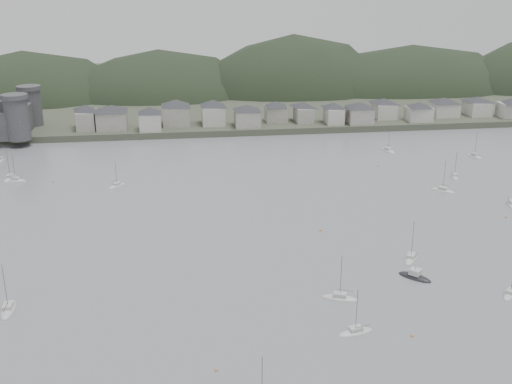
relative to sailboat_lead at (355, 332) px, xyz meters
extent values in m
plane|color=slate|center=(-10.75, -1.33, -0.18)|extent=(900.00, 900.00, 0.00)
cube|color=#383D2D|center=(-10.75, 293.67, 1.32)|extent=(900.00, 250.00, 3.00)
ellipsoid|color=black|center=(-121.61, 270.61, -10.32)|extent=(138.98, 92.48, 81.13)
ellipsoid|color=black|center=(-43.04, 271.54, -10.14)|extent=(132.08, 90.41, 79.74)
ellipsoid|color=black|center=(39.90, 271.61, -12.85)|extent=(133.88, 88.37, 101.41)
ellipsoid|color=black|center=(115.20, 266.58, -10.49)|extent=(165.81, 81.78, 82.55)
cylinder|color=#37373A|center=(-102.75, 164.67, 11.82)|extent=(10.00, 10.00, 18.00)
cylinder|color=#37373A|center=(-102.75, 192.67, 11.32)|extent=(10.00, 10.00, 17.00)
cube|color=#37373A|center=(-102.75, 178.67, 8.82)|extent=(3.50, 30.00, 12.00)
cube|color=gray|center=(-75.75, 180.63, 7.12)|extent=(8.34, 12.91, 8.59)
pyramid|color=#2D2E33|center=(-75.75, 180.63, 12.91)|extent=(15.78, 15.78, 3.01)
cube|color=gray|center=(-64.07, 180.00, 7.00)|extent=(13.68, 13.35, 8.36)
pyramid|color=#2D2E33|center=(-64.07, 180.00, 12.64)|extent=(20.07, 20.07, 2.93)
cube|color=#A8A59E|center=(-46.32, 174.69, 6.86)|extent=(9.78, 10.20, 8.08)
pyramid|color=#2D2E33|center=(-46.32, 174.69, 12.31)|extent=(14.83, 14.83, 2.83)
cube|color=gray|center=(-34.26, 184.32, 7.37)|extent=(12.59, 13.33, 9.09)
pyramid|color=#2D2E33|center=(-34.26, 184.32, 13.51)|extent=(19.24, 19.24, 3.18)
cube|color=#A8A59E|center=(-16.49, 182.77, 7.26)|extent=(10.74, 12.17, 8.87)
pyramid|color=#2D2E33|center=(-16.49, 182.77, 13.24)|extent=(17.01, 17.01, 3.10)
cube|color=gray|center=(-0.82, 176.20, 6.67)|extent=(11.63, 12.09, 7.69)
pyramid|color=#2D2E33|center=(-0.82, 176.20, 11.86)|extent=(17.61, 17.61, 2.69)
cube|color=gray|center=(14.51, 184.87, 6.54)|extent=(10.37, 9.35, 7.44)
pyramid|color=#2D2E33|center=(14.51, 184.87, 11.56)|extent=(14.65, 14.65, 2.60)
cube|color=gray|center=(27.88, 182.47, 6.43)|extent=(8.24, 12.20, 7.22)
pyramid|color=#2D2E33|center=(27.88, 182.47, 11.31)|extent=(15.17, 15.17, 2.53)
cube|color=#A8A59E|center=(41.75, 177.22, 6.55)|extent=(8.06, 10.91, 7.46)
pyramid|color=#2D2E33|center=(41.75, 177.22, 11.59)|extent=(14.08, 14.08, 2.61)
cube|color=gray|center=(54.07, 175.73, 6.65)|extent=(11.73, 11.78, 7.66)
pyramid|color=#2D2E33|center=(54.07, 175.73, 11.83)|extent=(17.46, 17.46, 2.68)
cube|color=#A8A59E|center=(69.89, 185.58, 6.49)|extent=(10.19, 13.02, 7.33)
pyramid|color=#2D2E33|center=(69.89, 185.58, 11.44)|extent=(17.23, 17.23, 2.57)
cube|color=#A8A59E|center=(84.80, 176.74, 6.26)|extent=(11.70, 9.81, 6.88)
pyramid|color=#2D2E33|center=(84.80, 176.74, 10.90)|extent=(15.97, 15.97, 2.41)
cube|color=#A8A59E|center=(101.65, 185.58, 6.32)|extent=(12.83, 12.48, 7.00)
pyramid|color=#2D2E33|center=(101.65, 185.58, 11.05)|extent=(18.79, 18.79, 2.45)
cube|color=#A8A59E|center=(119.98, 186.10, 6.31)|extent=(11.07, 13.50, 6.97)
pyramid|color=#2D2E33|center=(119.98, 186.10, 11.01)|extent=(18.25, 18.25, 2.44)
cube|color=#A8A59E|center=(135.27, 178.40, 6.49)|extent=(13.75, 9.12, 7.34)
ellipsoid|color=beige|center=(0.00, 0.00, -0.13)|extent=(8.32, 4.19, 1.59)
cube|color=#B6B6B1|center=(0.00, 0.00, 0.97)|extent=(3.10, 2.31, 0.70)
cylinder|color=#3F3F42|center=(0.00, 0.00, 5.00)|extent=(0.12, 0.12, 9.95)
cylinder|color=#3F3F42|center=(1.40, -0.31, 1.52)|extent=(3.52, 0.86, 0.10)
ellipsoid|color=beige|center=(-56.55, 103.34, -0.13)|extent=(6.67, 6.93, 1.46)
cube|color=#B6B6B1|center=(-56.55, 103.34, 0.90)|extent=(2.91, 2.96, 0.70)
cylinder|color=#3F3F42|center=(-56.55, 103.34, 4.58)|extent=(0.12, 0.12, 9.11)
cylinder|color=#3F3F42|center=(-57.44, 104.30, 1.45)|extent=(2.30, 2.47, 0.10)
ellipsoid|color=beige|center=(0.61, 14.35, -0.13)|extent=(8.92, 5.69, 1.70)
cube|color=#B6B6B1|center=(0.61, 14.35, 1.03)|extent=(3.46, 2.85, 0.70)
cylinder|color=#3F3F42|center=(0.61, 14.35, 5.35)|extent=(0.12, 0.12, 10.65)
cylinder|color=#3F3F42|center=(2.03, 14.92, 1.58)|extent=(3.60, 1.51, 0.10)
ellipsoid|color=beige|center=(56.01, 82.66, -0.13)|extent=(8.01, 7.86, 1.70)
cube|color=#B6B6B1|center=(56.01, 82.66, 1.02)|extent=(3.44, 3.41, 0.70)
cylinder|color=#3F3F42|center=(56.01, 82.66, 5.34)|extent=(0.12, 0.12, 10.63)
cylinder|color=#3F3F42|center=(57.11, 83.72, 1.57)|extent=(2.82, 2.73, 0.10)
ellipsoid|color=beige|center=(-105.90, 142.89, -0.13)|extent=(2.60, 7.36, 1.46)
cube|color=#B6B6B1|center=(-105.90, 142.89, 0.90)|extent=(1.70, 2.61, 0.70)
ellipsoid|color=beige|center=(40.55, 10.70, -0.13)|extent=(6.91, 6.81, 1.47)
cube|color=#B6B6B1|center=(40.55, 10.70, 0.91)|extent=(2.97, 2.95, 0.70)
ellipsoid|color=beige|center=(66.92, 96.91, -0.13)|extent=(4.18, 7.79, 1.49)
cube|color=#B6B6B1|center=(66.92, 96.91, 0.92)|extent=(2.24, 2.93, 0.70)
cylinder|color=#3F3F42|center=(66.92, 96.91, 4.67)|extent=(0.12, 0.12, 9.29)
cylinder|color=#3F3F42|center=(66.58, 98.20, 1.47)|extent=(0.94, 3.26, 0.10)
cylinder|color=#3F3F42|center=(-22.53, -19.44, 4.75)|extent=(0.12, 0.12, 9.45)
ellipsoid|color=beige|center=(24.71, 32.19, -0.13)|extent=(6.91, 8.53, 1.69)
cube|color=#B6B6B1|center=(24.71, 32.19, 1.02)|extent=(3.18, 3.49, 0.70)
cylinder|color=#3F3F42|center=(24.71, 32.19, 5.30)|extent=(0.12, 0.12, 10.56)
cylinder|color=#3F3F42|center=(25.55, 30.93, 1.57)|extent=(2.18, 3.22, 0.10)
ellipsoid|color=beige|center=(87.16, 121.51, -0.13)|extent=(4.63, 8.54, 1.63)
cube|color=#B6B6B1|center=(87.16, 121.51, 0.99)|extent=(2.47, 3.22, 0.70)
cylinder|color=#3F3F42|center=(87.16, 121.51, 5.12)|extent=(0.12, 0.12, 10.18)
cylinder|color=#3F3F42|center=(86.78, 120.10, 1.54)|extent=(1.05, 3.57, 0.10)
ellipsoid|color=beige|center=(-73.89, 19.50, -0.13)|extent=(3.15, 8.95, 1.77)
cube|color=#B6B6B1|center=(-73.89, 19.50, 1.06)|extent=(2.06, 3.17, 0.70)
cylinder|color=#3F3F42|center=(-73.89, 19.50, 5.56)|extent=(0.12, 0.12, 11.07)
cylinder|color=#3F3F42|center=(-73.95, 17.90, 1.61)|extent=(0.24, 3.99, 0.10)
ellipsoid|color=beige|center=(-96.25, 117.46, -0.13)|extent=(4.18, 9.31, 1.80)
cube|color=#B6B6B1|center=(-96.25, 117.46, 1.07)|extent=(2.42, 3.40, 0.70)
cylinder|color=#3F3F42|center=(-96.25, 117.46, 5.64)|extent=(0.12, 0.12, 11.23)
cylinder|color=#3F3F42|center=(-96.01, 115.86, 1.62)|extent=(0.70, 4.01, 0.10)
ellipsoid|color=beige|center=(-93.65, 114.37, -0.13)|extent=(8.14, 3.96, 1.56)
cube|color=#B6B6B1|center=(-93.65, 114.37, 0.95)|extent=(3.01, 2.21, 0.70)
cylinder|color=#3F3F42|center=(-93.65, 114.37, 4.90)|extent=(0.12, 0.12, 9.76)
cylinder|color=#3F3F42|center=(-95.03, 114.10, 1.50)|extent=(3.47, 0.78, 0.10)
ellipsoid|color=beige|center=(72.68, 66.63, -0.13)|extent=(5.90, 9.96, 1.90)
cylinder|color=#3F3F42|center=(72.13, 68.25, 1.67)|extent=(1.46, 4.08, 0.10)
ellipsoid|color=beige|center=(54.77, 134.99, -0.13)|extent=(5.15, 9.98, 1.91)
cube|color=#B6B6B1|center=(54.77, 134.99, 1.13)|extent=(2.81, 3.73, 0.70)
cylinder|color=#3F3F42|center=(54.77, 134.99, 5.98)|extent=(0.12, 0.12, 11.92)
cylinder|color=#3F3F42|center=(55.16, 136.66, 1.68)|extent=(1.08, 4.20, 0.10)
ellipsoid|color=black|center=(21.71, 21.99, -0.13)|extent=(8.17, 8.35, 1.89)
cube|color=#B6B6B1|center=(21.71, 21.99, 1.47)|extent=(3.52, 3.52, 1.40)
cylinder|color=#3F3F42|center=(21.71, 21.99, 2.37)|extent=(0.10, 0.10, 1.20)
sphere|color=#C77C42|center=(64.97, 56.46, -0.03)|extent=(0.70, 0.70, 0.70)
sphere|color=#C77C42|center=(-29.66, -8.89, -0.03)|extent=(0.70, 0.70, 0.70)
sphere|color=#C77C42|center=(43.29, 114.06, -0.03)|extent=(0.70, 0.70, 0.70)
sphere|color=#C77C42|center=(11.27, -2.78, -0.03)|extent=(0.70, 0.70, 0.70)
sphere|color=#C77C42|center=(-79.92, 111.09, -0.03)|extent=(0.70, 0.70, 0.70)
sphere|color=#C77C42|center=(5.71, 54.17, -0.03)|extent=(0.70, 0.70, 0.70)
camera|label=1|loc=(-35.49, -105.76, 69.65)|focal=42.67mm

